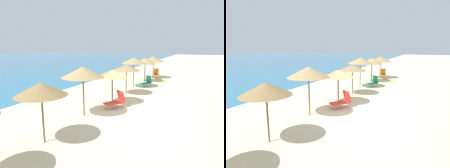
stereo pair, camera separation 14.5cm
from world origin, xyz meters
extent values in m
plane|color=beige|center=(0.00, 0.00, 0.00)|extent=(160.00, 160.00, 0.00)
cylinder|color=brown|center=(-5.58, 1.43, 1.08)|extent=(0.08, 0.08, 2.16)
cone|color=olive|center=(-5.58, 1.43, 2.28)|extent=(2.12, 2.12, 0.53)
cylinder|color=brown|center=(-2.09, 1.70, 1.19)|extent=(0.09, 0.09, 2.38)
cone|color=tan|center=(-2.09, 1.70, 2.53)|extent=(2.41, 2.41, 0.61)
cylinder|color=brown|center=(0.71, 1.19, 1.01)|extent=(0.10, 0.10, 2.03)
cone|color=#9E7F4C|center=(0.71, 1.19, 2.13)|extent=(2.28, 2.28, 0.49)
cylinder|color=brown|center=(3.65, 1.29, 1.07)|extent=(0.09, 0.09, 2.13)
cone|color=#9E7F4C|center=(3.65, 1.29, 2.21)|extent=(2.29, 2.29, 0.46)
cylinder|color=brown|center=(6.54, 1.64, 1.22)|extent=(0.08, 0.08, 2.45)
cone|color=tan|center=(6.54, 1.64, 2.58)|extent=(2.41, 2.41, 0.55)
cylinder|color=brown|center=(10.06, 1.52, 1.06)|extent=(0.10, 0.10, 2.11)
cone|color=tan|center=(10.06, 1.52, 2.29)|extent=(2.51, 2.51, 0.66)
cylinder|color=brown|center=(12.94, 1.30, 1.08)|extent=(0.08, 0.08, 2.16)
cone|color=#9E7F4C|center=(12.94, 1.30, 2.34)|extent=(2.64, 2.64, 0.67)
cube|color=red|center=(-0.18, 0.68, 0.37)|extent=(1.40, 1.22, 0.07)
cube|color=red|center=(0.31, 0.38, 0.74)|extent=(0.58, 0.71, 0.73)
cylinder|color=silver|center=(-0.47, 1.20, 0.17)|extent=(0.04, 0.04, 0.34)
cylinder|color=silver|center=(-0.77, 0.72, 0.17)|extent=(0.04, 0.04, 0.34)
cylinder|color=silver|center=(0.41, 0.65, 0.17)|extent=(0.04, 0.04, 0.34)
cylinder|color=silver|center=(0.11, 0.17, 0.17)|extent=(0.04, 0.04, 0.34)
cube|color=orange|center=(12.96, 0.82, 0.36)|extent=(1.46, 1.07, 0.07)
cube|color=orange|center=(13.55, 1.05, 0.75)|extent=(0.42, 0.65, 0.77)
cylinder|color=silver|center=(12.34, 0.85, 0.16)|extent=(0.04, 0.04, 0.33)
cylinder|color=silver|center=(12.54, 0.36, 0.16)|extent=(0.04, 0.04, 0.33)
cylinder|color=silver|center=(13.39, 1.27, 0.16)|extent=(0.04, 0.04, 0.33)
cylinder|color=silver|center=(13.59, 0.78, 0.16)|extent=(0.04, 0.04, 0.33)
cube|color=#199972|center=(7.23, 0.75, 0.33)|extent=(1.56, 1.06, 0.07)
cube|color=#199972|center=(7.86, 0.50, 0.70)|extent=(0.42, 0.61, 0.73)
cylinder|color=silver|center=(6.74, 1.20, 0.15)|extent=(0.04, 0.04, 0.29)
cylinder|color=silver|center=(6.56, 0.76, 0.15)|extent=(0.04, 0.04, 0.29)
cylinder|color=silver|center=(7.89, 0.74, 0.15)|extent=(0.04, 0.04, 0.29)
cylinder|color=silver|center=(7.71, 0.30, 0.15)|extent=(0.04, 0.04, 0.29)
sphere|color=yellow|center=(10.41, -0.60, 0.13)|extent=(0.27, 0.27, 0.27)
camera|label=1|loc=(-11.54, -4.43, 4.00)|focal=32.42mm
camera|label=2|loc=(-11.48, -4.56, 4.00)|focal=32.42mm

